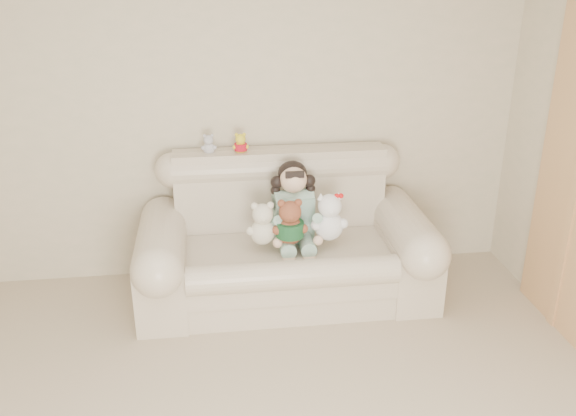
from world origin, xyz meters
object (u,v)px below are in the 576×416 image
(white_cat, at_px, (329,212))
(cream_teddy, at_px, (263,219))
(sofa, at_px, (286,233))
(brown_teddy, at_px, (290,218))
(seated_child, at_px, (293,202))

(white_cat, xyz_separation_m, cream_teddy, (-0.46, -0.01, -0.03))
(sofa, xyz_separation_m, brown_teddy, (0.01, -0.14, 0.18))
(white_cat, bearing_deg, cream_teddy, -174.77)
(brown_teddy, relative_size, white_cat, 0.94)
(cream_teddy, bearing_deg, sofa, 13.77)
(sofa, bearing_deg, seated_child, 52.71)
(brown_teddy, height_order, cream_teddy, brown_teddy)
(cream_teddy, bearing_deg, brown_teddy, -26.03)
(seated_child, bearing_deg, white_cat, -45.60)
(sofa, distance_m, cream_teddy, 0.27)
(sofa, relative_size, brown_teddy, 5.44)
(cream_teddy, bearing_deg, white_cat, -17.44)
(sofa, bearing_deg, white_cat, -19.67)
(seated_child, xyz_separation_m, brown_teddy, (-0.05, -0.22, -0.03))
(sofa, height_order, white_cat, sofa)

